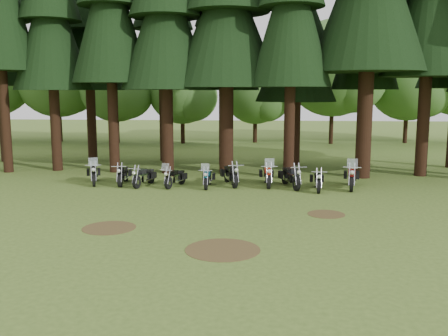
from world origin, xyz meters
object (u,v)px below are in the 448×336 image
(motorcycle_0, at_px, (94,174))
(motorcycle_1, at_px, (123,175))
(motorcycle_4, at_px, (208,178))
(motorcycle_5, at_px, (231,175))
(motorcycle_6, at_px, (267,176))
(motorcycle_7, at_px, (291,177))
(motorcycle_8, at_px, (317,181))
(motorcycle_2, at_px, (144,177))
(motorcycle_9, at_px, (352,177))
(motorcycle_3, at_px, (175,178))

(motorcycle_0, relative_size, motorcycle_1, 1.04)
(motorcycle_4, height_order, motorcycle_5, motorcycle_4)
(motorcycle_0, distance_m, motorcycle_6, 8.57)
(motorcycle_7, bearing_deg, motorcycle_6, 148.10)
(motorcycle_4, bearing_deg, motorcycle_6, 12.20)
(motorcycle_1, distance_m, motorcycle_5, 5.30)
(motorcycle_1, distance_m, motorcycle_8, 9.42)
(motorcycle_2, bearing_deg, motorcycle_1, 177.57)
(motorcycle_2, bearing_deg, motorcycle_9, 15.55)
(motorcycle_3, distance_m, motorcycle_4, 1.58)
(motorcycle_1, bearing_deg, motorcycle_9, -6.27)
(motorcycle_0, height_order, motorcycle_6, motorcycle_6)
(motorcycle_7, relative_size, motorcycle_8, 1.09)
(motorcycle_4, height_order, motorcycle_6, motorcycle_6)
(motorcycle_1, height_order, motorcycle_5, motorcycle_5)
(motorcycle_2, bearing_deg, motorcycle_0, -173.06)
(motorcycle_5, height_order, motorcycle_6, motorcycle_6)
(motorcycle_1, height_order, motorcycle_8, motorcycle_1)
(motorcycle_9, bearing_deg, motorcycle_2, -169.63)
(motorcycle_1, xyz_separation_m, motorcycle_5, (5.30, 0.22, 0.04))
(motorcycle_5, relative_size, motorcycle_6, 0.97)
(motorcycle_6, distance_m, motorcycle_9, 3.97)
(motorcycle_8, height_order, motorcycle_9, motorcycle_9)
(motorcycle_1, bearing_deg, motorcycle_5, -3.03)
(motorcycle_0, relative_size, motorcycle_8, 1.06)
(motorcycle_6, bearing_deg, motorcycle_4, -172.26)
(motorcycle_0, height_order, motorcycle_2, motorcycle_0)
(motorcycle_3, height_order, motorcycle_8, motorcycle_3)
(motorcycle_4, bearing_deg, motorcycle_0, 175.76)
(motorcycle_0, bearing_deg, motorcycle_9, -20.26)
(motorcycle_0, distance_m, motorcycle_7, 9.67)
(motorcycle_5, bearing_deg, motorcycle_4, -165.71)
(motorcycle_3, bearing_deg, motorcycle_8, 14.61)
(motorcycle_6, xyz_separation_m, motorcycle_8, (2.31, -0.92, -0.06))
(motorcycle_4, relative_size, motorcycle_7, 0.88)
(motorcycle_3, relative_size, motorcycle_7, 0.86)
(motorcycle_0, relative_size, motorcycle_3, 1.14)
(motorcycle_2, distance_m, motorcycle_5, 4.20)
(motorcycle_0, xyz_separation_m, motorcycle_5, (6.78, 0.22, 0.01))
(motorcycle_7, bearing_deg, motorcycle_1, 163.03)
(motorcycle_6, bearing_deg, motorcycle_0, 176.80)
(motorcycle_2, relative_size, motorcycle_7, 0.87)
(motorcycle_4, bearing_deg, motorcycle_2, 178.55)
(motorcycle_0, bearing_deg, motorcycle_5, -17.65)
(motorcycle_5, bearing_deg, motorcycle_1, 165.15)
(motorcycle_3, bearing_deg, motorcycle_0, -168.28)
(motorcycle_7, bearing_deg, motorcycle_2, 165.69)
(motorcycle_5, relative_size, motorcycle_7, 0.99)
(motorcycle_3, bearing_deg, motorcycle_4, 16.74)
(motorcycle_3, height_order, motorcycle_6, motorcycle_6)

